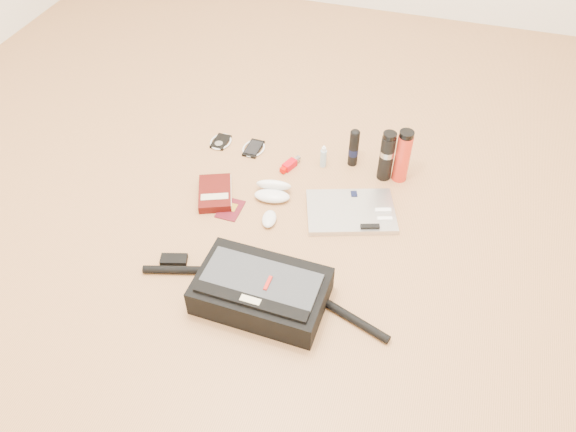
# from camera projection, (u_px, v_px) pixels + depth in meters

# --- Properties ---
(ground) EXTENTS (4.00, 4.00, 0.00)m
(ground) POSITION_uv_depth(u_px,v_px,m) (287.00, 236.00, 2.15)
(ground) COLOR #AA7547
(ground) RESTS_ON ground
(messenger_bag) EXTENTS (0.91, 0.29, 0.12)m
(messenger_bag) POSITION_uv_depth(u_px,v_px,m) (261.00, 290.00, 1.90)
(messenger_bag) COLOR black
(messenger_bag) RESTS_ON ground
(laptop) EXTENTS (0.40, 0.34, 0.03)m
(laptop) POSITION_uv_depth(u_px,v_px,m) (351.00, 212.00, 2.23)
(laptop) COLOR #B9B9BC
(laptop) RESTS_ON ground
(book) EXTENTS (0.20, 0.23, 0.04)m
(book) POSITION_uv_depth(u_px,v_px,m) (215.00, 193.00, 2.30)
(book) COLOR #3F0A07
(book) RESTS_ON ground
(passport) EXTENTS (0.09, 0.12, 0.01)m
(passport) POSITION_uv_depth(u_px,v_px,m) (230.00, 209.00, 2.25)
(passport) COLOR #4C0D16
(passport) RESTS_ON ground
(mouse) EXTENTS (0.07, 0.10, 0.03)m
(mouse) POSITION_uv_depth(u_px,v_px,m) (269.00, 219.00, 2.20)
(mouse) COLOR silver
(mouse) RESTS_ON ground
(sunglasses_case) EXTENTS (0.16, 0.14, 0.08)m
(sunglasses_case) POSITION_uv_depth(u_px,v_px,m) (273.00, 191.00, 2.29)
(sunglasses_case) COLOR silver
(sunglasses_case) RESTS_ON ground
(ipod) EXTENTS (0.10, 0.11, 0.01)m
(ipod) POSITION_uv_depth(u_px,v_px,m) (221.00, 142.00, 2.55)
(ipod) COLOR black
(ipod) RESTS_ON ground
(phone) EXTENTS (0.10, 0.13, 0.01)m
(phone) POSITION_uv_depth(u_px,v_px,m) (254.00, 148.00, 2.52)
(phone) COLOR black
(phone) RESTS_ON ground
(inhaler) EXTENTS (0.07, 0.12, 0.03)m
(inhaler) POSITION_uv_depth(u_px,v_px,m) (290.00, 164.00, 2.43)
(inhaler) COLOR #B70410
(inhaler) RESTS_ON ground
(spray_bottle) EXTENTS (0.03, 0.03, 0.11)m
(spray_bottle) POSITION_uv_depth(u_px,v_px,m) (323.00, 157.00, 2.41)
(spray_bottle) COLOR #98B7C9
(spray_bottle) RESTS_ON ground
(aerosol_can) EXTENTS (0.05, 0.05, 0.18)m
(aerosol_can) POSITION_uv_depth(u_px,v_px,m) (354.00, 148.00, 2.39)
(aerosol_can) COLOR black
(aerosol_can) RESTS_ON ground
(thermos_black) EXTENTS (0.08, 0.08, 0.23)m
(thermos_black) POSITION_uv_depth(u_px,v_px,m) (387.00, 156.00, 2.31)
(thermos_black) COLOR black
(thermos_black) RESTS_ON ground
(thermos_red) EXTENTS (0.07, 0.07, 0.24)m
(thermos_red) POSITION_uv_depth(u_px,v_px,m) (403.00, 156.00, 2.30)
(thermos_red) COLOR red
(thermos_red) RESTS_ON ground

